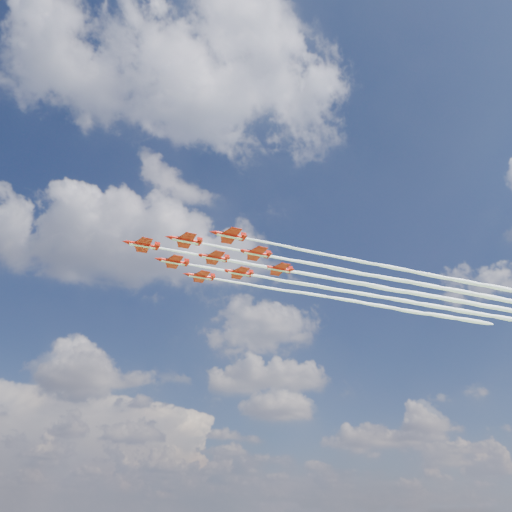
# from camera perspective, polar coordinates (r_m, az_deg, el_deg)

# --- Properties ---
(jet_lead) EXTENTS (122.71, 36.07, 2.66)m
(jet_lead) POSITION_cam_1_polar(r_m,az_deg,el_deg) (163.43, 8.12, -2.47)
(jet_lead) COLOR red
(jet_row2_port) EXTENTS (122.71, 36.07, 2.66)m
(jet_row2_port) POSITION_cam_1_polar(r_m,az_deg,el_deg) (163.27, 12.59, -2.03)
(jet_row2_port) COLOR red
(jet_row2_starb) EXTENTS (122.71, 36.07, 2.66)m
(jet_row2_starb) POSITION_cam_1_polar(r_m,az_deg,el_deg) (174.12, 10.02, -3.93)
(jet_row2_starb) COLOR red
(jet_row3_port) EXTENTS (122.71, 36.07, 2.66)m
(jet_row3_port) POSITION_cam_1_polar(r_m,az_deg,el_deg) (164.11, 17.05, -1.59)
(jet_row3_port) COLOR red
(jet_row3_centre) EXTENTS (122.71, 36.07, 2.66)m
(jet_row3_centre) POSITION_cam_1_polar(r_m,az_deg,el_deg) (174.32, 14.22, -3.51)
(jet_row3_centre) COLOR red
(jet_row3_starb) EXTENTS (122.71, 36.07, 2.66)m
(jet_row3_starb) POSITION_cam_1_polar(r_m,az_deg,el_deg) (185.09, 11.71, -5.21)
(jet_row3_starb) COLOR red
(jet_row4_port) EXTENTS (122.71, 36.07, 2.66)m
(jet_row4_port) POSITION_cam_1_polar(r_m,az_deg,el_deg) (175.46, 18.39, -3.08)
(jet_row4_port) COLOR red
(jet_row4_starb) EXTENTS (122.71, 36.07, 2.66)m
(jet_row4_starb) POSITION_cam_1_polar(r_m,az_deg,el_deg) (185.60, 15.66, -4.81)
(jet_row4_starb) COLOR red
(jet_tail) EXTENTS (122.71, 36.07, 2.66)m
(jet_tail) POSITION_cam_1_polar(r_m,az_deg,el_deg) (187.00, 19.57, -4.39)
(jet_tail) COLOR red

